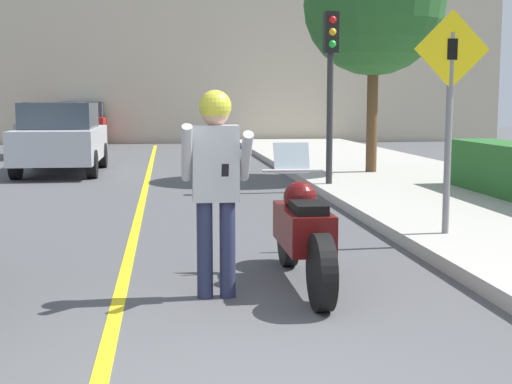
{
  "coord_description": "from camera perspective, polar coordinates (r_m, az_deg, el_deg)",
  "views": [
    {
      "loc": [
        -0.16,
        -3.85,
        1.73
      ],
      "look_at": [
        0.67,
        2.81,
        0.87
      ],
      "focal_mm": 50.0,
      "sensor_mm": 36.0,
      "label": 1
    }
  ],
  "objects": [
    {
      "name": "crossing_sign",
      "position": [
        8.69,
        15.25,
        7.07
      ],
      "size": [
        0.91,
        0.08,
        2.62
      ],
      "color": "slate",
      "rests_on": "sidewalk_curb"
    },
    {
      "name": "motorcycle",
      "position": [
        6.7,
        3.76,
        -3.18
      ],
      "size": [
        0.62,
        2.29,
        1.31
      ],
      "color": "black",
      "rests_on": "ground"
    },
    {
      "name": "person_biker",
      "position": [
        6.18,
        -3.24,
        1.75
      ],
      "size": [
        0.59,
        0.49,
        1.82
      ],
      "color": "#282D4C",
      "rests_on": "ground"
    },
    {
      "name": "street_tree",
      "position": [
        16.16,
        9.45,
        14.58
      ],
      "size": [
        3.08,
        3.08,
        5.19
      ],
      "color": "brown",
      "rests_on": "sidewalk_curb"
    },
    {
      "name": "road_center_line",
      "position": [
        10.01,
        -9.56,
        -2.72
      ],
      "size": [
        0.12,
        36.0,
        0.01
      ],
      "color": "yellow",
      "rests_on": "ground"
    },
    {
      "name": "parked_car_silver",
      "position": [
        17.64,
        -15.3,
        4.23
      ],
      "size": [
        1.88,
        4.2,
        1.68
      ],
      "color": "black",
      "rests_on": "ground"
    },
    {
      "name": "traffic_light",
      "position": [
        13.58,
        5.99,
        10.14
      ],
      "size": [
        0.26,
        0.3,
        3.21
      ],
      "color": "#2D2D30",
      "rests_on": "sidewalk_curb"
    },
    {
      "name": "parked_car_red",
      "position": [
        29.73,
        -13.53,
        5.44
      ],
      "size": [
        1.88,
        4.2,
        1.68
      ],
      "color": "black",
      "rests_on": "ground"
    },
    {
      "name": "building_backdrop",
      "position": [
        29.88,
        -6.94,
        10.16
      ],
      "size": [
        28.0,
        1.2,
        6.47
      ],
      "color": "beige",
      "rests_on": "ground"
    },
    {
      "name": "parked_car_grey",
      "position": [
        23.44,
        -15.66,
        4.92
      ],
      "size": [
        1.88,
        4.2,
        1.68
      ],
      "color": "black",
      "rests_on": "ground"
    }
  ]
}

